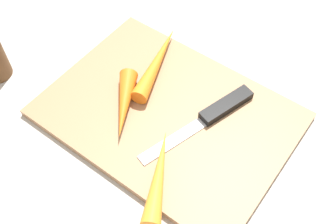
% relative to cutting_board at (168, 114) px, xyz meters
% --- Properties ---
extents(ground_plane, '(1.40, 1.40, 0.00)m').
position_rel_cutting_board_xyz_m(ground_plane, '(0.00, 0.00, -0.01)').
color(ground_plane, '#ADA8A0').
extents(cutting_board, '(0.36, 0.26, 0.01)m').
position_rel_cutting_board_xyz_m(cutting_board, '(0.00, 0.00, 0.00)').
color(cutting_board, '#99704C').
rests_on(cutting_board, ground_plane).
extents(knife, '(0.08, 0.20, 0.01)m').
position_rel_cutting_board_xyz_m(knife, '(0.06, 0.05, 0.01)').
color(knife, '#B7B7BC').
rests_on(knife, cutting_board).
extents(carrot_longest, '(0.07, 0.16, 0.03)m').
position_rel_cutting_board_xyz_m(carrot_longest, '(-0.07, 0.06, 0.02)').
color(carrot_longest, orange).
rests_on(carrot_longest, cutting_board).
extents(carrot_shortest, '(0.09, 0.11, 0.03)m').
position_rel_cutting_board_xyz_m(carrot_shortest, '(-0.05, -0.04, 0.02)').
color(carrot_shortest, orange).
rests_on(carrot_shortest, cutting_board).
extents(carrot_medium, '(0.09, 0.13, 0.03)m').
position_rel_cutting_board_xyz_m(carrot_medium, '(0.06, -0.10, 0.02)').
color(carrot_medium, orange).
rests_on(carrot_medium, cutting_board).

